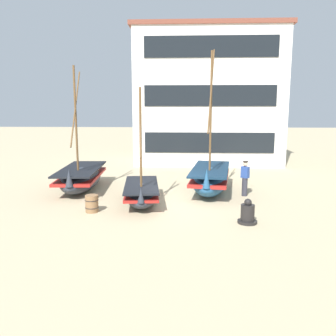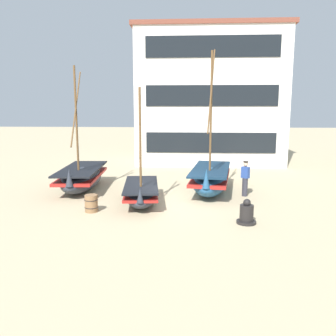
% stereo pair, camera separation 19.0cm
% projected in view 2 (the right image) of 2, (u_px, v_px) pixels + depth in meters
% --- Properties ---
extents(ground_plane, '(120.00, 120.00, 0.00)m').
position_uv_depth(ground_plane, '(167.00, 203.00, 15.63)').
color(ground_plane, tan).
extents(fishing_boat_near_left, '(1.86, 3.97, 5.00)m').
position_uv_depth(fishing_boat_near_left, '(141.00, 192.00, 15.51)').
color(fishing_boat_near_left, '#2D333D').
rests_on(fishing_boat_near_left, ground).
extents(fishing_boat_centre_large, '(2.14, 4.96, 6.13)m').
position_uv_depth(fishing_boat_centre_large, '(82.00, 177.00, 18.06)').
color(fishing_boat_centre_large, '#2D333D').
rests_on(fishing_boat_centre_large, ground).
extents(fishing_boat_far_right, '(2.40, 5.13, 6.98)m').
position_uv_depth(fishing_boat_far_right, '(211.00, 179.00, 17.48)').
color(fishing_boat_far_right, '#23517A').
rests_on(fishing_boat_far_right, ground).
extents(fisherman_by_hull, '(0.42, 0.40, 1.68)m').
position_uv_depth(fisherman_by_hull, '(245.00, 179.00, 16.70)').
color(fisherman_by_hull, '#33333D').
rests_on(fisherman_by_hull, ground).
extents(capstan_winch, '(0.71, 0.71, 0.92)m').
position_uv_depth(capstan_winch, '(247.00, 214.00, 12.81)').
color(capstan_winch, black).
rests_on(capstan_winch, ground).
extents(wooden_barrel, '(0.56, 0.56, 0.70)m').
position_uv_depth(wooden_barrel, '(91.00, 203.00, 14.25)').
color(wooden_barrel, olive).
rests_on(wooden_barrel, ground).
extents(harbor_building_main, '(11.07, 5.87, 9.90)m').
position_uv_depth(harbor_building_main, '(209.00, 97.00, 26.64)').
color(harbor_building_main, white).
rests_on(harbor_building_main, ground).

